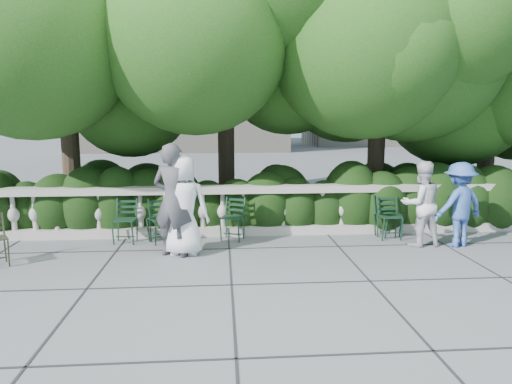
{
  "coord_description": "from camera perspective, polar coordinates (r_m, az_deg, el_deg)",
  "views": [
    {
      "loc": [
        -0.62,
        -7.14,
        2.34
      ],
      "look_at": [
        0.0,
        1.0,
        1.0
      ],
      "focal_mm": 32.0,
      "sensor_mm": 36.0,
      "label": 1
    }
  ],
  "objects": [
    {
      "name": "ground",
      "position": [
        7.54,
        0.58,
        -8.76
      ],
      "size": [
        90.0,
        90.0,
        0.0
      ],
      "primitive_type": "plane",
      "color": "#5A5B62",
      "rests_on": "ground"
    },
    {
      "name": "balustrade",
      "position": [
        9.16,
        -0.38,
        -2.36
      ],
      "size": [
        12.0,
        0.44,
        1.0
      ],
      "color": "#9E998E",
      "rests_on": "ground"
    },
    {
      "name": "shrub_hedge",
      "position": [
        10.43,
        -0.84,
        -3.64
      ],
      "size": [
        15.0,
        2.6,
        1.7
      ],
      "primitive_type": null,
      "color": "black",
      "rests_on": "ground"
    },
    {
      "name": "tree_canopy",
      "position": [
        10.54,
        2.96,
        18.15
      ],
      "size": [
        15.04,
        6.52,
        6.78
      ],
      "color": "#3F3023",
      "rests_on": "ground"
    },
    {
      "name": "chair_a",
      "position": [
        8.86,
        -16.21,
        -6.37
      ],
      "size": [
        0.47,
        0.51,
        0.84
      ],
      "primitive_type": null,
      "rotation": [
        0.0,
        0.0,
        -0.07
      ],
      "color": "black",
      "rests_on": "ground"
    },
    {
      "name": "chair_b",
      "position": [
        8.72,
        -11.3,
        -6.43
      ],
      "size": [
        0.6,
        0.62,
        0.84
      ],
      "primitive_type": null,
      "rotation": [
        0.0,
        0.0,
        0.42
      ],
      "color": "black",
      "rests_on": "ground"
    },
    {
      "name": "chair_c",
      "position": [
        8.88,
        -12.21,
        -6.18
      ],
      "size": [
        0.61,
        0.63,
        0.84
      ],
      "primitive_type": null,
      "rotation": [
        0.0,
        0.0,
        -0.47
      ],
      "color": "black",
      "rests_on": "ground"
    },
    {
      "name": "chair_d",
      "position": [
        8.73,
        -3.25,
        -6.24
      ],
      "size": [
        0.58,
        0.6,
        0.84
      ],
      "primitive_type": null,
      "rotation": [
        0.0,
        0.0,
        -0.35
      ],
      "color": "black",
      "rests_on": "ground"
    },
    {
      "name": "chair_e",
      "position": [
        9.17,
        16.58,
        -5.87
      ],
      "size": [
        0.45,
        0.49,
        0.84
      ],
      "primitive_type": null,
      "rotation": [
        0.0,
        0.0,
        -0.02
      ],
      "color": "black",
      "rests_on": "ground"
    },
    {
      "name": "chair_f",
      "position": [
        9.39,
        16.64,
        -5.52
      ],
      "size": [
        0.58,
        0.6,
        0.84
      ],
      "primitive_type": null,
      "rotation": [
        0.0,
        0.0,
        0.35
      ],
      "color": "black",
      "rests_on": "ground"
    },
    {
      "name": "person_businessman",
      "position": [
        7.84,
        -9.05,
        -1.64
      ],
      "size": [
        0.93,
        0.69,
        1.73
      ],
      "primitive_type": "imported",
      "rotation": [
        0.0,
        0.0,
        2.96
      ],
      "color": "white",
      "rests_on": "ground"
    },
    {
      "name": "person_woman_grey",
      "position": [
        7.8,
        -10.37,
        -1.01
      ],
      "size": [
        0.83,
        0.7,
        1.92
      ],
      "primitive_type": "imported",
      "rotation": [
        0.0,
        0.0,
        2.74
      ],
      "color": "#434248",
      "rests_on": "ground"
    },
    {
      "name": "person_casual_man",
      "position": [
        8.85,
        19.91,
        -1.39
      ],
      "size": [
        0.82,
        0.67,
        1.56
      ],
      "primitive_type": "imported",
      "rotation": [
        0.0,
        0.0,
        3.25
      ],
      "color": "silver",
      "rests_on": "ground"
    },
    {
      "name": "person_older_blue",
      "position": [
        9.06,
        24.05,
        -1.45
      ],
      "size": [
        1.12,
        0.83,
        1.55
      ],
      "primitive_type": "imported",
      "rotation": [
        0.0,
        0.0,
        3.42
      ],
      "color": "#3759A5",
      "rests_on": "ground"
    }
  ]
}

